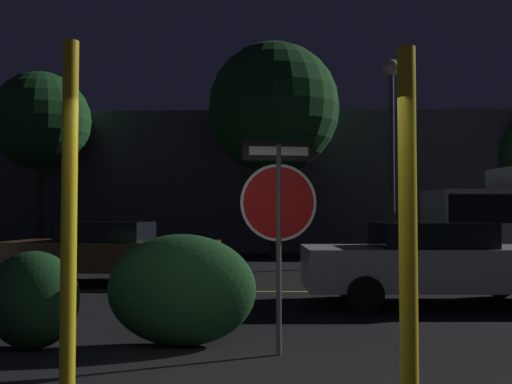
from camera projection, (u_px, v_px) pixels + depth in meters
road_center_stripe at (261, 291)px, 11.64m from camera, size 40.49×0.12×0.01m
stop_sign at (279, 204)px, 6.49m from camera, size 0.87×0.17×2.42m
yellow_pole_left at (69, 230)px, 4.38m from camera, size 0.12×0.12×2.94m
yellow_pole_right at (408, 233)px, 4.39m from camera, size 0.14×0.14×2.90m
hedge_bush_1 at (33, 300)px, 6.73m from camera, size 1.10×0.78×1.16m
hedge_bush_2 at (182, 290)px, 6.88m from camera, size 1.81×0.82×1.35m
passing_car_2 at (111, 251)px, 13.17m from camera, size 4.97×2.19×1.40m
passing_car_3 at (436, 262)px, 10.01m from camera, size 4.82×2.07×1.44m
street_lamp at (392, 121)px, 17.42m from camera, size 0.52×0.52×6.33m
tree_0 at (274, 108)px, 20.88m from camera, size 4.79×4.79×7.86m
tree_1 at (41, 121)px, 22.06m from camera, size 3.79×3.79×7.07m
building_backdrop at (284, 184)px, 25.22m from camera, size 33.11×4.23×5.82m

